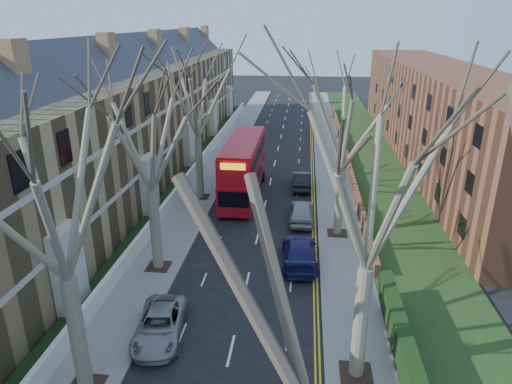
% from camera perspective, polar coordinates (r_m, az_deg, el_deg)
% --- Properties ---
extents(pavement_left, '(3.00, 102.00, 0.12)m').
position_cam_1_polar(pavement_left, '(50.22, -4.50, 3.90)').
color(pavement_left, slate).
rests_on(pavement_left, ground).
extents(pavement_right, '(3.00, 102.00, 0.12)m').
position_cam_1_polar(pavement_right, '(49.49, 9.32, 3.43)').
color(pavement_right, slate).
rests_on(pavement_right, ground).
extents(terrace_left, '(9.70, 78.00, 13.60)m').
position_cam_1_polar(terrace_left, '(43.57, -16.69, 7.91)').
color(terrace_left, olive).
rests_on(terrace_left, ground).
extents(flats_right, '(13.97, 54.00, 10.00)m').
position_cam_1_polar(flats_right, '(54.06, 21.80, 9.09)').
color(flats_right, brown).
rests_on(flats_right, ground).
extents(front_wall_left, '(0.30, 78.00, 1.00)m').
position_cam_1_polar(front_wall_left, '(42.98, -8.61, 1.57)').
color(front_wall_left, white).
rests_on(front_wall_left, ground).
extents(grass_verge_right, '(6.00, 102.00, 0.06)m').
position_cam_1_polar(grass_verge_right, '(49.93, 14.49, 3.30)').
color(grass_verge_right, '#1B3412').
rests_on(grass_verge_right, ground).
extents(tree_left_mid, '(10.50, 10.50, 14.71)m').
position_cam_1_polar(tree_left_mid, '(17.43, -24.32, 2.00)').
color(tree_left_mid, '#736B52').
rests_on(tree_left_mid, ground).
extents(tree_left_far, '(10.15, 10.15, 14.22)m').
position_cam_1_polar(tree_left_far, '(26.29, -13.57, 8.42)').
color(tree_left_far, '#736B52').
rests_on(tree_left_far, ground).
extents(tree_left_dist, '(10.50, 10.50, 14.71)m').
position_cam_1_polar(tree_left_dist, '(37.59, -7.55, 12.90)').
color(tree_left_dist, '#736B52').
rests_on(tree_left_dist, ground).
extents(tree_right_mid, '(10.50, 10.50, 14.71)m').
position_cam_1_polar(tree_right_mid, '(17.18, 14.76, 2.94)').
color(tree_right_mid, '#736B52').
rests_on(tree_right_mid, ground).
extents(tree_right_far, '(10.15, 10.15, 14.22)m').
position_cam_1_polar(tree_right_far, '(30.79, 11.18, 10.37)').
color(tree_right_far, '#736B52').
rests_on(tree_right_far, ground).
extents(double_decker_bus, '(3.00, 11.75, 4.88)m').
position_cam_1_polar(double_decker_bus, '(39.73, -1.57, 2.91)').
color(double_decker_bus, '#A50B16').
rests_on(double_decker_bus, ground).
extents(car_left_far, '(2.71, 4.96, 1.32)m').
position_cam_1_polar(car_left_far, '(23.63, -11.94, -15.95)').
color(car_left_far, gray).
rests_on(car_left_far, ground).
extents(car_right_near, '(2.46, 5.53, 1.58)m').
position_cam_1_polar(car_right_near, '(29.36, 5.43, -7.41)').
color(car_right_near, navy).
rests_on(car_right_near, ground).
extents(car_right_mid, '(1.90, 4.66, 1.59)m').
position_cam_1_polar(car_right_mid, '(35.18, 5.71, -2.44)').
color(car_right_mid, '#92939A').
rests_on(car_right_mid, ground).
extents(car_right_far, '(1.72, 4.68, 1.53)m').
position_cam_1_polar(car_right_far, '(42.06, 5.76, 1.48)').
color(car_right_far, black).
rests_on(car_right_far, ground).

